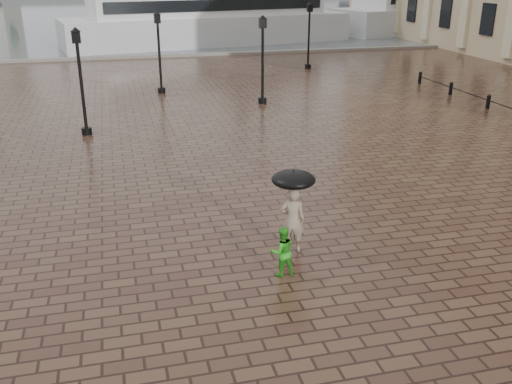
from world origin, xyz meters
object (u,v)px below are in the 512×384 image
ferry_near (209,15)px  ferry_far (444,5)px  street_lamps (167,53)px  adult_pedestrian (292,220)px  child_pedestrian (282,251)px

ferry_near → ferry_far: size_ratio=0.98×
street_lamps → adult_pedestrian: (1.02, -20.25, -1.46)m
child_pedestrian → ferry_near: 43.60m
child_pedestrian → ferry_far: (33.68, 49.12, 2.08)m
adult_pedestrian → ferry_near: size_ratio=0.06×
street_lamps → adult_pedestrian: size_ratio=12.34×
child_pedestrian → ferry_near: (5.72, 43.17, 2.02)m
child_pedestrian → ferry_far: bearing=-127.4°
street_lamps → ferry_near: bearing=74.3°
adult_pedestrian → ferry_near: bearing=-78.3°
adult_pedestrian → child_pedestrian: (-0.61, -1.14, -0.25)m
street_lamps → ferry_near: size_ratio=0.78×
street_lamps → child_pedestrian: 21.46m
ferry_near → ferry_far: ferry_far is taller
street_lamps → adult_pedestrian: street_lamps is taller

